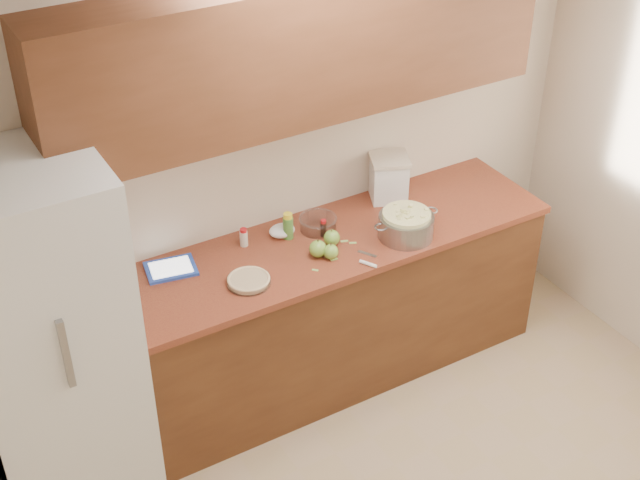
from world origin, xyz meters
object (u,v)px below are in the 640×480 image
tablet (171,269)px  flour_canister (389,177)px  colander (406,225)px  pie (249,281)px

tablet → flour_canister: bearing=12.0°
colander → flour_canister: size_ratio=1.42×
colander → flour_canister: 0.41m
colander → tablet: bearing=164.1°
colander → tablet: colander is taller
pie → tablet: pie is taller
colander → tablet: size_ratio=1.41×
colander → pie: bearing=177.4°
flour_canister → tablet: 1.35m
pie → colander: bearing=-2.6°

